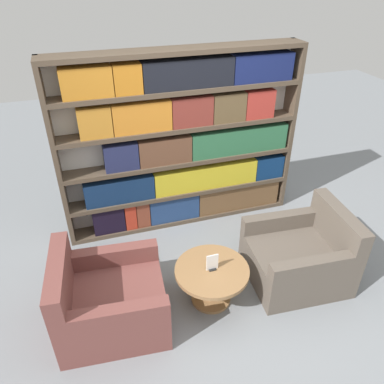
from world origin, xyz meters
TOP-DOWN VIEW (x-y plane):
  - ground_plane at (0.00, 0.00)m, footprint 14.00×14.00m
  - bookshelf at (0.05, 1.50)m, footprint 2.78×0.30m
  - armchair_left at (-1.09, 0.13)m, footprint 1.01×0.92m
  - armchair_right at (0.87, 0.12)m, footprint 0.99×0.91m
  - coffee_table at (-0.11, 0.10)m, footprint 0.71×0.71m
  - table_sign at (-0.11, 0.10)m, footprint 0.11×0.06m

SIDE VIEW (x-z plane):
  - ground_plane at x=0.00m, z-range 0.00..0.00m
  - armchair_left at x=-1.09m, z-range -0.13..0.66m
  - armchair_right at x=0.87m, z-range -0.13..0.66m
  - coffee_table at x=-0.11m, z-range 0.09..0.49m
  - table_sign at x=-0.11m, z-range 0.39..0.56m
  - bookshelf at x=0.05m, z-range -0.02..2.08m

